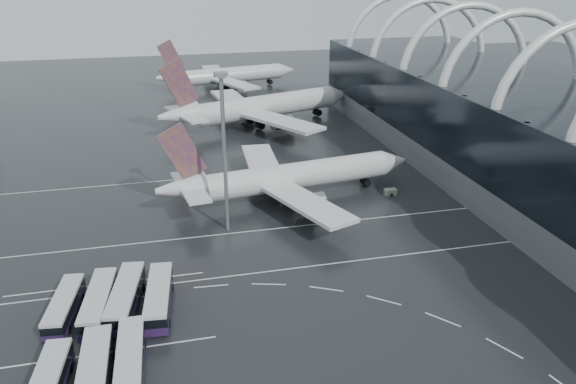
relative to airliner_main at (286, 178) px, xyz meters
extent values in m
plane|color=black|center=(-8.71, -24.37, -4.43)|extent=(420.00, 420.00, 0.00)
cube|color=#56595B|center=(53.29, -4.37, -1.43)|extent=(42.00, 160.00, 6.00)
cube|color=black|center=(53.29, -4.37, 8.57)|extent=(42.00, 160.00, 14.00)
torus|color=white|center=(49.29, -15.37, 13.57)|extent=(33.80, 1.80, 33.80)
torus|color=white|center=(49.29, 3.63, 13.57)|extent=(33.80, 1.80, 33.80)
torus|color=white|center=(49.29, 22.63, 13.57)|extent=(33.80, 1.80, 33.80)
torus|color=white|center=(49.29, 41.63, 13.57)|extent=(33.80, 1.80, 33.80)
torus|color=white|center=(49.29, 60.63, 13.57)|extent=(33.80, 1.80, 33.80)
cube|color=silver|center=(-8.71, -26.37, -4.42)|extent=(120.00, 0.25, 0.01)
cube|color=silver|center=(-8.71, -12.37, -4.42)|extent=(120.00, 0.25, 0.01)
cube|color=silver|center=(-8.71, 15.63, -4.42)|extent=(120.00, 0.25, 0.01)
cube|color=silver|center=(-32.71, -40.37, -4.42)|extent=(28.00, 0.25, 0.01)
cube|color=silver|center=(-32.71, -24.37, -4.42)|extent=(28.00, 0.25, 0.01)
cylinder|color=silver|center=(2.63, 0.40, 0.16)|extent=(37.92, 10.81, 5.22)
cone|color=silver|center=(23.87, 3.63, 0.16)|extent=(6.12, 5.97, 5.22)
cone|color=silver|center=(-20.39, -3.10, 1.06)|extent=(9.68, 6.51, 5.22)
cube|color=#4D196A|center=(-19.50, -2.97, 7.72)|extent=(8.65, 1.84, 11.06)
cube|color=silver|center=(-18.61, -2.83, 1.06)|extent=(6.44, 16.62, 0.45)
cube|color=silver|center=(0.76, -11.26, -0.38)|extent=(13.82, 23.27, 0.72)
cube|color=silver|center=(-2.62, 10.98, -0.38)|extent=(7.60, 22.82, 0.72)
cylinder|color=slate|center=(2.96, -7.74, -2.00)|extent=(5.35, 3.77, 3.06)
cylinder|color=slate|center=(0.52, 8.27, -2.00)|extent=(5.35, 3.77, 3.06)
cube|color=black|center=(-0.93, -0.14, -3.44)|extent=(11.54, 7.32, 1.98)
cylinder|color=silver|center=(7.33, 53.46, 1.00)|extent=(42.64, 19.56, 6.17)
cone|color=silver|center=(30.69, 61.34, 1.00)|extent=(8.02, 7.89, 6.17)
cone|color=silver|center=(-18.04, 44.91, 2.07)|extent=(12.06, 9.25, 6.17)
cube|color=#4D196A|center=(-17.03, 45.25, 9.94)|extent=(9.92, 3.88, 13.09)
cube|color=silver|center=(-16.02, 45.59, 2.07)|extent=(10.66, 19.68, 0.53)
cube|color=silver|center=(7.55, 39.49, 0.36)|extent=(19.97, 26.69, 0.85)
cube|color=silver|center=(-0.95, 64.71, 0.36)|extent=(10.47, 27.29, 0.85)
cylinder|color=slate|center=(9.39, 44.04, -1.55)|extent=(6.70, 5.30, 3.62)
cylinder|color=slate|center=(3.27, 62.20, -1.55)|extent=(6.70, 5.30, 3.62)
cube|color=black|center=(3.30, 52.10, -3.26)|extent=(14.28, 10.53, 2.34)
cylinder|color=silver|center=(4.88, 104.29, 0.37)|extent=(36.97, 12.34, 5.46)
cone|color=silver|center=(25.61, 108.31, 0.37)|extent=(6.59, 6.44, 5.46)
cone|color=silver|center=(-17.71, 99.90, 1.32)|extent=(10.28, 7.15, 5.46)
cube|color=#4D196A|center=(-16.78, 100.08, 8.28)|extent=(9.01, 2.28, 11.57)
cube|color=silver|center=(-15.86, 100.26, 1.32)|extent=(7.39, 17.44, 0.47)
cube|color=silver|center=(3.42, 92.02, -0.19)|extent=(15.26, 24.24, 0.75)
cube|color=silver|center=(-1.06, 115.12, -0.19)|extent=(7.00, 23.64, 0.75)
cylinder|color=slate|center=(5.57, 95.79, -1.88)|extent=(5.69, 4.13, 3.20)
cylinder|color=slate|center=(2.34, 112.42, -1.88)|extent=(5.69, 4.13, 3.20)
cube|color=black|center=(1.18, 103.57, -3.39)|extent=(12.24, 8.07, 2.07)
cube|color=#2C133D|center=(-37.43, -31.47, -3.59)|extent=(4.24, 12.35, 1.02)
cube|color=black|center=(-37.43, -31.47, -2.47)|extent=(4.26, 12.12, 1.21)
cube|color=#BDBDC1|center=(-37.43, -31.47, -1.66)|extent=(4.24, 12.35, 0.42)
cylinder|color=black|center=(-36.64, -35.48, -3.96)|extent=(0.44, 0.97, 0.93)
cylinder|color=black|center=(-39.21, -35.15, -3.96)|extent=(0.44, 0.97, 0.93)
cylinder|color=black|center=(-35.64, -27.80, -3.96)|extent=(0.44, 0.97, 0.93)
cylinder|color=black|center=(-38.22, -27.46, -3.96)|extent=(0.44, 0.97, 0.93)
cube|color=#2C133D|center=(-33.08, -31.86, -3.51)|extent=(4.37, 13.46, 1.12)
cube|color=black|center=(-33.08, -31.86, -2.29)|extent=(4.40, 13.20, 1.32)
cube|color=#BDBDC1|center=(-33.08, -31.86, -1.40)|extent=(4.37, 13.46, 0.46)
cylinder|color=black|center=(-32.13, -36.22, -3.92)|extent=(0.46, 1.05, 1.02)
cylinder|color=black|center=(-34.94, -35.91, -3.92)|extent=(0.46, 1.05, 1.02)
cylinder|color=black|center=(-31.21, -27.82, -3.92)|extent=(0.46, 1.05, 1.02)
cylinder|color=black|center=(-34.02, -27.51, -3.92)|extent=(0.46, 1.05, 1.02)
cube|color=#2C133D|center=(-29.63, -31.50, -3.48)|extent=(5.17, 14.03, 1.16)
cube|color=black|center=(-29.63, -31.50, -2.21)|extent=(5.19, 13.77, 1.37)
cube|color=#BDBDC1|center=(-29.63, -31.50, -1.29)|extent=(5.17, 14.03, 0.48)
cylinder|color=black|center=(-28.86, -36.06, -3.90)|extent=(0.53, 1.10, 1.06)
cylinder|color=black|center=(-31.76, -35.61, -3.90)|extent=(0.53, 1.10, 1.06)
cylinder|color=black|center=(-27.49, -27.39, -3.90)|extent=(0.53, 1.10, 1.06)
cylinder|color=black|center=(-30.39, -26.93, -3.90)|extent=(0.53, 1.10, 1.06)
cube|color=#2C133D|center=(-25.27, -32.44, -3.49)|extent=(4.27, 13.68, 1.14)
cube|color=black|center=(-25.27, -32.44, -2.25)|extent=(4.31, 13.42, 1.35)
cube|color=#BDBDC1|center=(-25.27, -32.44, -1.35)|extent=(4.27, 13.68, 0.47)
cylinder|color=black|center=(-24.25, -36.87, -3.91)|extent=(0.46, 1.07, 1.04)
cylinder|color=black|center=(-27.12, -36.59, -3.91)|extent=(0.46, 1.07, 1.04)
cylinder|color=black|center=(-23.43, -28.29, -3.91)|extent=(0.46, 1.07, 1.04)
cylinder|color=black|center=(-26.30, -28.02, -3.91)|extent=(0.46, 1.07, 1.04)
cube|color=black|center=(-37.32, -46.88, -2.38)|extent=(4.01, 12.61, 1.27)
cube|color=#BDBDC1|center=(-37.32, -46.88, -1.53)|extent=(3.98, 12.86, 0.44)
cylinder|color=black|center=(-35.60, -42.97, -3.94)|extent=(0.43, 1.00, 0.97)
cylinder|color=black|center=(-38.29, -42.72, -3.94)|extent=(0.43, 1.00, 0.97)
cube|color=#2C133D|center=(-32.57, -46.26, -3.48)|extent=(3.30, 13.75, 1.16)
cube|color=black|center=(-32.57, -46.26, -2.21)|extent=(3.35, 13.48, 1.37)
cube|color=#BDBDC1|center=(-32.57, -46.26, -1.29)|extent=(3.30, 13.75, 0.47)
cylinder|color=black|center=(-31.02, -41.90, -3.90)|extent=(0.39, 1.06, 1.05)
cylinder|color=black|center=(-33.95, -41.85, -3.90)|extent=(0.39, 1.06, 1.05)
cube|color=#2C133D|center=(-28.79, -44.62, -3.53)|extent=(3.19, 12.97, 1.09)
cube|color=black|center=(-28.79, -44.62, -2.34)|extent=(3.24, 12.71, 1.29)
cube|color=#BDBDC1|center=(-28.79, -44.62, -1.47)|extent=(3.19, 12.97, 0.45)
cylinder|color=black|center=(-27.31, -40.52, -3.93)|extent=(0.37, 1.00, 0.99)
cylinder|color=black|center=(-30.07, -40.46, -3.93)|extent=(0.37, 1.00, 0.99)
cylinder|color=gray|center=(-13.01, -10.69, 8.94)|extent=(0.67, 0.67, 26.72)
cube|color=gray|center=(-13.01, -10.69, 22.58)|extent=(2.10, 2.10, 0.76)
cube|color=white|center=(-13.01, -10.69, 22.30)|extent=(1.91, 1.91, 0.38)
cube|color=slate|center=(13.21, 9.10, -3.88)|extent=(1.99, 1.18, 1.09)
cube|color=#B37A17|center=(2.97, -4.08, -3.79)|extent=(2.35, 1.39, 1.28)
cube|color=slate|center=(20.80, -2.96, -3.79)|extent=(2.33, 1.38, 1.27)
camera|label=1|loc=(-23.40, -98.79, 39.49)|focal=35.00mm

